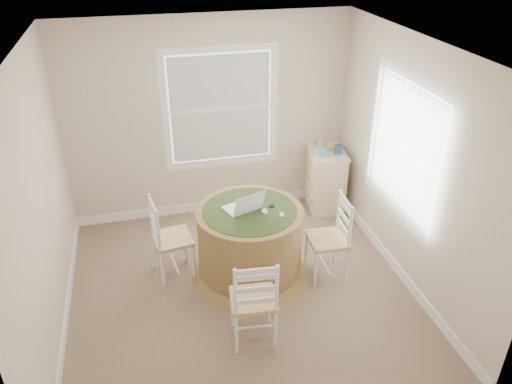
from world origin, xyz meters
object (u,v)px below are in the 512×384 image
object	(u,v)px
round_table	(250,240)
chair_right	(327,239)
laptop	(244,207)
corner_chest	(325,179)
chair_near	(253,299)
chair_left	(172,238)

from	to	relation	value
round_table	chair_right	size ratio (longest dim) A/B	1.41
round_table	chair_right	world-z (taller)	chair_right
laptop	corner_chest	bearing A→B (deg)	-160.12
round_table	chair_near	distance (m)	0.98
chair_near	chair_right	xyz separation A→B (m)	(1.01, 0.74, 0.00)
chair_right	corner_chest	xyz separation A→B (m)	(0.52, 1.43, -0.06)
round_table	chair_right	distance (m)	0.85
chair_left	laptop	distance (m)	0.87
laptop	corner_chest	xyz separation A→B (m)	(1.40, 1.17, -0.45)
round_table	laptop	xyz separation A→B (m)	(-0.06, 0.04, 0.41)
chair_near	chair_left	bearing A→B (deg)	-56.24
round_table	corner_chest	world-z (taller)	same
chair_near	chair_right	bearing A→B (deg)	-138.19
laptop	corner_chest	distance (m)	1.88
chair_right	chair_near	bearing A→B (deg)	-50.98
chair_near	round_table	bearing A→B (deg)	-95.88
round_table	laptop	size ratio (longest dim) A/B	2.98
corner_chest	chair_left	bearing A→B (deg)	-147.23
chair_left	laptop	world-z (taller)	laptop
chair_near	corner_chest	distance (m)	2.66
round_table	chair_near	xyz separation A→B (m)	(-0.19, -0.96, 0.02)
chair_right	laptop	bearing A→B (deg)	-103.74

